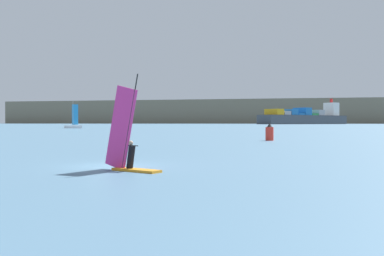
% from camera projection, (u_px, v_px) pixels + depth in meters
% --- Properties ---
extents(ground_plane, '(4000.00, 4000.00, 0.00)m').
position_uv_depth(ground_plane, '(114.00, 166.00, 23.63)').
color(ground_plane, '#476B84').
extents(windsurfer, '(2.92, 2.39, 4.64)m').
position_uv_depth(windsurfer, '(129.00, 148.00, 21.13)').
color(windsurfer, orange).
rests_on(windsurfer, ground_plane).
extents(cargo_ship, '(143.98, 108.59, 36.99)m').
position_uv_depth(cargo_ship, '(305.00, 118.00, 608.98)').
color(cargo_ship, '#3F444C').
rests_on(cargo_ship, ground_plane).
extents(distant_headland, '(889.59, 595.21, 48.09)m').
position_uv_depth(distant_headland, '(205.00, 114.00, 1077.94)').
color(distant_headland, '#756B56').
rests_on(distant_headland, ground_plane).
extents(channel_buoy, '(1.02, 1.02, 2.22)m').
position_uv_depth(channel_buoy, '(270.00, 133.00, 56.34)').
color(channel_buoy, red).
rests_on(channel_buoy, ground_plane).
extents(small_sailboat, '(7.30, 4.44, 10.85)m').
position_uv_depth(small_sailboat, '(73.00, 126.00, 177.26)').
color(small_sailboat, white).
rests_on(small_sailboat, ground_plane).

